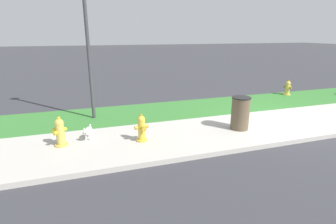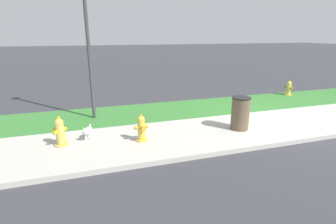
{
  "view_description": "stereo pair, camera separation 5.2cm",
  "coord_description": "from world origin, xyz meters",
  "px_view_note": "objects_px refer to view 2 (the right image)",
  "views": [
    {
      "loc": [
        -5.98,
        -6.25,
        2.69
      ],
      "look_at": [
        -3.59,
        1.0,
        0.4
      ],
      "focal_mm": 28.0,
      "sensor_mm": 36.0,
      "label": 1
    },
    {
      "loc": [
        -5.93,
        -6.26,
        2.69
      ],
      "look_at": [
        -3.59,
        1.0,
        0.4
      ],
      "focal_mm": 28.0,
      "sensor_mm": 36.0,
      "label": 2
    }
  ],
  "objects_px": {
    "fire_hydrant_across_street": "(60,132)",
    "street_lamp": "(85,10)",
    "small_white_dog": "(88,131)",
    "fire_hydrant_at_driveway": "(289,88)",
    "trash_bin": "(240,113)",
    "fire_hydrant_mid_block": "(141,128)"
  },
  "relations": [
    {
      "from": "fire_hydrant_across_street",
      "to": "street_lamp",
      "type": "relative_size",
      "value": 0.15
    },
    {
      "from": "fire_hydrant_across_street",
      "to": "small_white_dog",
      "type": "relative_size",
      "value": 1.59
    },
    {
      "from": "fire_hydrant_at_driveway",
      "to": "small_white_dog",
      "type": "bearing_deg",
      "value": -84.89
    },
    {
      "from": "street_lamp",
      "to": "trash_bin",
      "type": "distance_m",
      "value": 5.49
    },
    {
      "from": "small_white_dog",
      "to": "street_lamp",
      "type": "distance_m",
      "value": 3.67
    },
    {
      "from": "fire_hydrant_at_driveway",
      "to": "small_white_dog",
      "type": "relative_size",
      "value": 1.44
    },
    {
      "from": "fire_hydrant_across_street",
      "to": "trash_bin",
      "type": "bearing_deg",
      "value": -52.41
    },
    {
      "from": "fire_hydrant_at_driveway",
      "to": "street_lamp",
      "type": "height_order",
      "value": "street_lamp"
    },
    {
      "from": "fire_hydrant_at_driveway",
      "to": "trash_bin",
      "type": "distance_m",
      "value": 5.6
    },
    {
      "from": "fire_hydrant_at_driveway",
      "to": "trash_bin",
      "type": "height_order",
      "value": "trash_bin"
    },
    {
      "from": "fire_hydrant_across_street",
      "to": "trash_bin",
      "type": "height_order",
      "value": "trash_bin"
    },
    {
      "from": "fire_hydrant_at_driveway",
      "to": "fire_hydrant_across_street",
      "type": "distance_m",
      "value": 9.89
    },
    {
      "from": "fire_hydrant_at_driveway",
      "to": "street_lamp",
      "type": "xyz_separation_m",
      "value": [
        -8.57,
        -0.77,
        3.05
      ]
    },
    {
      "from": "fire_hydrant_at_driveway",
      "to": "small_white_dog",
      "type": "distance_m",
      "value": 9.2
    },
    {
      "from": "fire_hydrant_mid_block",
      "to": "trash_bin",
      "type": "xyz_separation_m",
      "value": [
        2.91,
        -0.01,
        0.13
      ]
    },
    {
      "from": "fire_hydrant_mid_block",
      "to": "fire_hydrant_across_street",
      "type": "bearing_deg",
      "value": -17.83
    },
    {
      "from": "fire_hydrant_mid_block",
      "to": "fire_hydrant_at_driveway",
      "type": "bearing_deg",
      "value": -165.06
    },
    {
      "from": "trash_bin",
      "to": "street_lamp",
      "type": "bearing_deg",
      "value": 148.61
    },
    {
      "from": "fire_hydrant_mid_block",
      "to": "trash_bin",
      "type": "bearing_deg",
      "value": 171.69
    },
    {
      "from": "fire_hydrant_mid_block",
      "to": "trash_bin",
      "type": "distance_m",
      "value": 2.91
    },
    {
      "from": "trash_bin",
      "to": "fire_hydrant_mid_block",
      "type": "bearing_deg",
      "value": 179.83
    },
    {
      "from": "fire_hydrant_across_street",
      "to": "street_lamp",
      "type": "bearing_deg",
      "value": 18.29
    }
  ]
}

